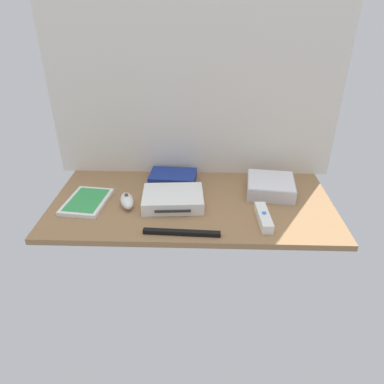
# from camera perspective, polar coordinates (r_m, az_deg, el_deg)

# --- Properties ---
(ground_plane) EXTENTS (1.00, 0.48, 0.02)m
(ground_plane) POSITION_cam_1_polar(r_m,az_deg,el_deg) (1.26, 0.00, -1.98)
(ground_plane) COLOR #936D47
(ground_plane) RESTS_ON ground
(back_wall) EXTENTS (1.10, 0.01, 0.64)m
(back_wall) POSITION_cam_1_polar(r_m,az_deg,el_deg) (1.37, 0.34, 15.48)
(back_wall) COLOR silver
(back_wall) RESTS_ON ground
(game_console) EXTENTS (0.22, 0.18, 0.04)m
(game_console) POSITION_cam_1_polar(r_m,az_deg,el_deg) (1.24, -3.11, -1.09)
(game_console) COLOR white
(game_console) RESTS_ON ground_plane
(mini_computer) EXTENTS (0.19, 0.19, 0.05)m
(mini_computer) POSITION_cam_1_polar(r_m,az_deg,el_deg) (1.34, 12.61, 0.96)
(mini_computer) COLOR silver
(mini_computer) RESTS_ON ground_plane
(game_case) EXTENTS (0.16, 0.20, 0.02)m
(game_case) POSITION_cam_1_polar(r_m,az_deg,el_deg) (1.30, -16.69, -1.48)
(game_case) COLOR white
(game_case) RESTS_ON ground_plane
(network_router) EXTENTS (0.19, 0.13, 0.03)m
(network_router) POSITION_cam_1_polar(r_m,az_deg,el_deg) (1.39, -3.10, 2.43)
(network_router) COLOR navy
(network_router) RESTS_ON ground_plane
(remote_wand) EXTENTS (0.04, 0.15, 0.03)m
(remote_wand) POSITION_cam_1_polar(r_m,az_deg,el_deg) (1.17, 11.54, -4.04)
(remote_wand) COLOR white
(remote_wand) RESTS_ON ground_plane
(remote_nunchuk) EXTENTS (0.07, 0.11, 0.05)m
(remote_nunchuk) POSITION_cam_1_polar(r_m,az_deg,el_deg) (1.25, -10.51, -1.40)
(remote_nunchuk) COLOR white
(remote_nunchuk) RESTS_ON ground_plane
(sensor_bar) EXTENTS (0.24, 0.03, 0.01)m
(sensor_bar) POSITION_cam_1_polar(r_m,az_deg,el_deg) (1.09, -1.70, -6.60)
(sensor_bar) COLOR black
(sensor_bar) RESTS_ON ground_plane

